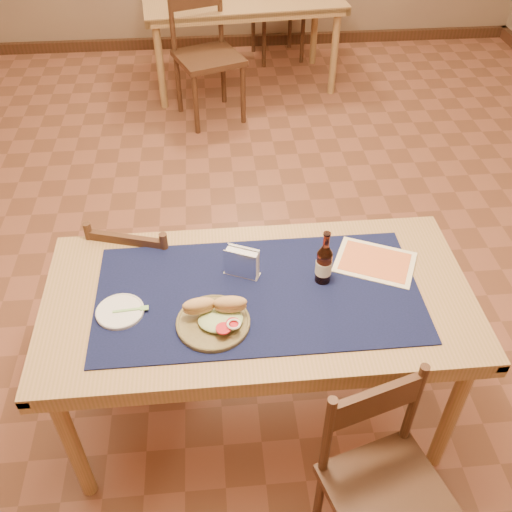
{
  "coord_description": "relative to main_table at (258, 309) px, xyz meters",
  "views": [
    {
      "loc": [
        -0.14,
        -2.28,
        2.27
      ],
      "look_at": [
        0.0,
        -0.7,
        0.85
      ],
      "focal_mm": 40.0,
      "sensor_mm": 36.0,
      "label": 1
    }
  ],
  "objects": [
    {
      "name": "chair_main_near",
      "position": [
        0.37,
        -0.61,
        -0.24
      ],
      "size": [
        0.47,
        0.47,
        0.82
      ],
      "color": "#412517",
      "rests_on": "ground"
    },
    {
      "name": "baseboard",
      "position": [
        0.0,
        0.8,
        -0.62
      ],
      "size": [
        6.0,
        7.0,
        0.1
      ],
      "color": "#412517",
      "rests_on": "ground"
    },
    {
      "name": "room",
      "position": [
        0.0,
        0.8,
        0.73
      ],
      "size": [
        6.04,
        7.04,
        2.84
      ],
      "color": "brown",
      "rests_on": "ground"
    },
    {
      "name": "fork",
      "position": [
        -0.45,
        -0.06,
        0.1
      ],
      "size": [
        0.13,
        0.03,
        0.0
      ],
      "color": "#7EBC67",
      "rests_on": "side_plate"
    },
    {
      "name": "napkin_holder",
      "position": [
        -0.05,
        0.11,
        0.14
      ],
      "size": [
        0.15,
        0.1,
        0.12
      ],
      "color": "white",
      "rests_on": "placemat"
    },
    {
      "name": "placemat",
      "position": [
        0.0,
        0.0,
        0.09
      ],
      "size": [
        1.2,
        0.6,
        0.01
      ],
      "primitive_type": "cube",
      "color": "#10133C",
      "rests_on": "main_table"
    },
    {
      "name": "menu_card",
      "position": [
        0.47,
        0.12,
        0.09
      ],
      "size": [
        0.36,
        0.33,
        0.01
      ],
      "color": "beige",
      "rests_on": "placemat"
    },
    {
      "name": "chair_back_far",
      "position": [
        0.56,
        3.91,
        -0.17
      ],
      "size": [
        0.51,
        0.51,
        0.95
      ],
      "color": "#412517",
      "rests_on": "ground"
    },
    {
      "name": "sandwich_plate",
      "position": [
        -0.16,
        -0.14,
        0.12
      ],
      "size": [
        0.26,
        0.26,
        0.1
      ],
      "color": "brown",
      "rests_on": "placemat"
    },
    {
      "name": "main_table",
      "position": [
        0.0,
        0.0,
        0.0
      ],
      "size": [
        1.6,
        0.8,
        0.75
      ],
      "color": "#A2794C",
      "rests_on": "ground"
    },
    {
      "name": "beer_bottle",
      "position": [
        0.25,
        0.05,
        0.17
      ],
      "size": [
        0.06,
        0.06,
        0.23
      ],
      "color": "#4B1C0D",
      "rests_on": "placemat"
    },
    {
      "name": "back_table",
      "position": [
        0.18,
        3.39,
        0.0
      ],
      "size": [
        1.68,
        0.95,
        0.75
      ],
      "color": "#A2794C",
      "rests_on": "ground"
    },
    {
      "name": "chair_back_near",
      "position": [
        -0.14,
        2.84,
        -0.15
      ],
      "size": [
        0.59,
        0.59,
        1.0
      ],
      "color": "#412517",
      "rests_on": "ground"
    },
    {
      "name": "chair_main_far",
      "position": [
        -0.47,
        0.47,
        -0.24
      ],
      "size": [
        0.48,
        0.48,
        0.83
      ],
      "color": "#412517",
      "rests_on": "ground"
    },
    {
      "name": "side_plate",
      "position": [
        -0.5,
        -0.05,
        0.1
      ],
      "size": [
        0.17,
        0.17,
        0.01
      ],
      "color": "silver",
      "rests_on": "placemat"
    }
  ]
}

